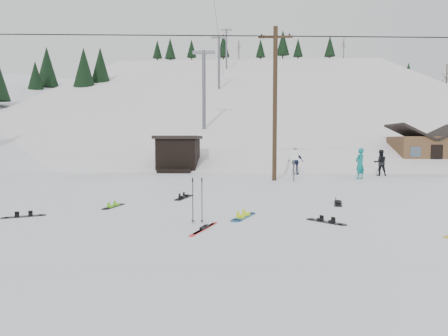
# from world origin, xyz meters

# --- Properties ---
(ground) EXTENTS (200.00, 200.00, 0.00)m
(ground) POSITION_xyz_m (0.00, 0.00, 0.00)
(ground) COLOR white
(ground) RESTS_ON ground
(ski_slope) EXTENTS (60.00, 85.24, 65.97)m
(ski_slope) POSITION_xyz_m (0.00, 55.00, -12.00)
(ski_slope) COLOR white
(ski_slope) RESTS_ON ground
(ridge_left) EXTENTS (47.54, 95.03, 58.38)m
(ridge_left) POSITION_xyz_m (-36.00, 48.00, -11.00)
(ridge_left) COLOR white
(ridge_left) RESTS_ON ground
(treeline_crest) EXTENTS (50.00, 6.00, 10.00)m
(treeline_crest) POSITION_xyz_m (0.00, 86.00, 0.00)
(treeline_crest) COLOR black
(treeline_crest) RESTS_ON ski_slope
(utility_pole) EXTENTS (2.00, 0.26, 9.00)m
(utility_pole) POSITION_xyz_m (2.00, 14.00, 4.68)
(utility_pole) COLOR #3A2819
(utility_pole) RESTS_ON ground
(trail_sign) EXTENTS (0.50, 0.09, 1.85)m
(trail_sign) POSITION_xyz_m (3.10, 13.58, 1.27)
(trail_sign) COLOR #595B60
(trail_sign) RESTS_ON ground
(lift_hut) EXTENTS (3.40, 4.10, 2.75)m
(lift_hut) POSITION_xyz_m (-5.00, 20.94, 1.36)
(lift_hut) COLOR black
(lift_hut) RESTS_ON ground
(lift_tower_near) EXTENTS (2.20, 0.36, 8.00)m
(lift_tower_near) POSITION_xyz_m (-4.00, 30.00, 7.86)
(lift_tower_near) COLOR #595B60
(lift_tower_near) RESTS_ON ski_slope
(lift_tower_mid) EXTENTS (2.20, 0.36, 8.00)m
(lift_tower_mid) POSITION_xyz_m (-4.00, 50.00, 14.36)
(lift_tower_mid) COLOR #595B60
(lift_tower_mid) RESTS_ON ski_slope
(lift_tower_far) EXTENTS (2.20, 0.36, 8.00)m
(lift_tower_far) POSITION_xyz_m (-4.00, 70.00, 20.86)
(lift_tower_far) COLOR #595B60
(lift_tower_far) RESTS_ON ski_slope
(cabin) EXTENTS (5.39, 4.40, 3.77)m
(cabin) POSITION_xyz_m (15.00, 24.00, 1.48)
(cabin) COLOR brown
(cabin) RESTS_ON ground
(hero_snowboard) EXTENTS (0.77, 1.56, 0.12)m
(hero_snowboard) POSITION_xyz_m (0.32, 2.49, 0.03)
(hero_snowboard) COLOR #164F8F
(hero_snowboard) RESTS_ON ground
(hero_skis) EXTENTS (0.59, 1.74, 0.09)m
(hero_skis) POSITION_xyz_m (-0.72, 0.74, 0.03)
(hero_skis) COLOR red
(hero_skis) RESTS_ON ground
(ski_poles) EXTENTS (0.36, 0.10, 1.32)m
(ski_poles) POSITION_xyz_m (-1.00, 1.54, 0.68)
(ski_poles) COLOR black
(ski_poles) RESTS_ON ground
(board_scatter_a) EXTENTS (1.16, 0.76, 0.09)m
(board_scatter_a) POSITION_xyz_m (-6.57, 2.14, 0.02)
(board_scatter_a) COLOR black
(board_scatter_a) RESTS_ON ground
(board_scatter_b) EXTENTS (0.58, 1.63, 0.12)m
(board_scatter_b) POSITION_xyz_m (-2.22, 6.50, 0.03)
(board_scatter_b) COLOR black
(board_scatter_b) RESTS_ON ground
(board_scatter_c) EXTENTS (0.48, 1.35, 0.10)m
(board_scatter_c) POSITION_xyz_m (-4.39, 4.15, 0.02)
(board_scatter_c) COLOR black
(board_scatter_c) RESTS_ON ground
(board_scatter_d) EXTENTS (1.04, 0.99, 0.09)m
(board_scatter_d) POSITION_xyz_m (2.74, 1.88, 0.02)
(board_scatter_d) COLOR black
(board_scatter_d) RESTS_ON ground
(board_scatter_f) EXTENTS (0.54, 1.51, 0.11)m
(board_scatter_f) POSITION_xyz_m (3.85, 5.34, 0.03)
(board_scatter_f) COLOR black
(board_scatter_f) RESTS_ON ground
(skier_teal) EXTENTS (0.83, 0.79, 1.91)m
(skier_teal) POSITION_xyz_m (7.34, 15.25, 0.95)
(skier_teal) COLOR #0B7270
(skier_teal) RESTS_ON ground
(skier_dark) EXTENTS (0.91, 0.74, 1.76)m
(skier_dark) POSITION_xyz_m (9.38, 17.74, 0.88)
(skier_dark) COLOR black
(skier_dark) RESTS_ON ground
(skier_pink) EXTENTS (1.18, 0.94, 1.60)m
(skier_pink) POSITION_xyz_m (13.32, 22.85, 0.80)
(skier_pink) COLOR #DE4E8A
(skier_pink) RESTS_ON ground
(skier_navy) EXTENTS (1.16, 0.86, 1.83)m
(skier_navy) POSITION_xyz_m (3.75, 18.23, 0.91)
(skier_navy) COLOR #161C37
(skier_navy) RESTS_ON ground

